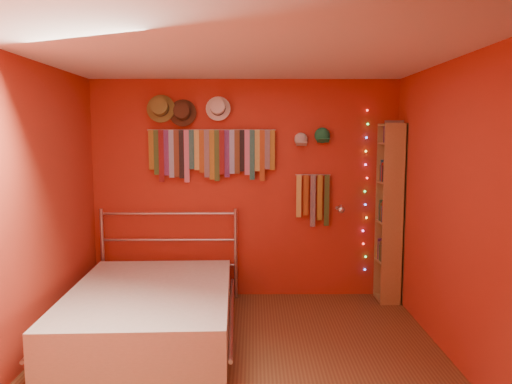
{
  "coord_description": "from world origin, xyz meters",
  "views": [
    {
      "loc": [
        0.1,
        -3.97,
        1.88
      ],
      "look_at": [
        0.12,
        0.9,
        1.32
      ],
      "focal_mm": 35.0,
      "sensor_mm": 36.0,
      "label": 1
    }
  ],
  "objects_px": {
    "reading_lamp": "(341,209)",
    "bed": "(150,310)",
    "bookshelf": "(393,212)",
    "tie_rack": "(211,152)"
  },
  "relations": [
    {
      "from": "tie_rack",
      "to": "reading_lamp",
      "type": "height_order",
      "value": "tie_rack"
    },
    {
      "from": "bed",
      "to": "tie_rack",
      "type": "bearing_deg",
      "value": 64.15
    },
    {
      "from": "bookshelf",
      "to": "bed",
      "type": "bearing_deg",
      "value": -159.16
    },
    {
      "from": "tie_rack",
      "to": "bookshelf",
      "type": "bearing_deg",
      "value": -4.34
    },
    {
      "from": "reading_lamp",
      "to": "bed",
      "type": "distance_m",
      "value": 2.3
    },
    {
      "from": "tie_rack",
      "to": "bed",
      "type": "bearing_deg",
      "value": -113.77
    },
    {
      "from": "tie_rack",
      "to": "bookshelf",
      "type": "xyz_separation_m",
      "value": [
        2.04,
        -0.15,
        -0.67
      ]
    },
    {
      "from": "reading_lamp",
      "to": "bookshelf",
      "type": "height_order",
      "value": "bookshelf"
    },
    {
      "from": "bookshelf",
      "to": "bed",
      "type": "distance_m",
      "value": 2.82
    },
    {
      "from": "reading_lamp",
      "to": "bed",
      "type": "relative_size",
      "value": 0.15
    }
  ]
}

